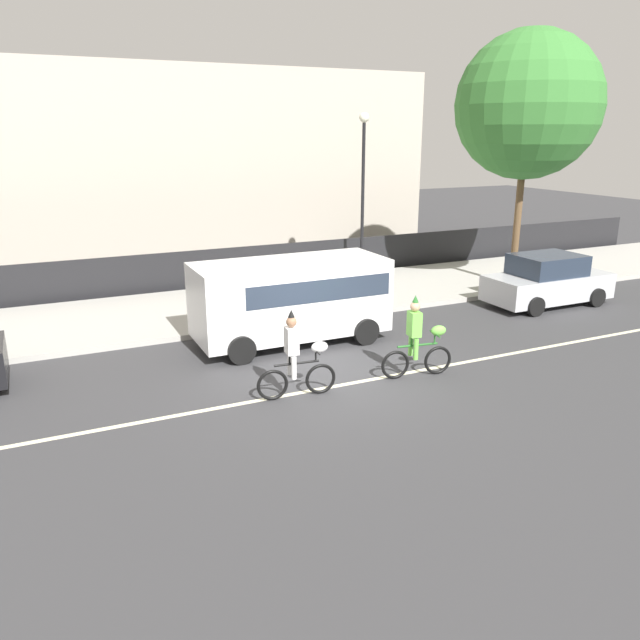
{
  "coord_description": "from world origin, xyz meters",
  "views": [
    {
      "loc": [
        -5.88,
        -11.82,
        5.35
      ],
      "look_at": [
        0.21,
        1.2,
        1.0
      ],
      "focal_mm": 35.0,
      "sensor_mm": 36.0,
      "label": 1
    }
  ],
  "objects_px": {
    "parade_cyclist_zebra": "(297,359)",
    "street_lamp_post": "(363,172)",
    "parked_van_white": "(293,295)",
    "parked_car_silver": "(547,281)",
    "parade_cyclist_lime": "(418,341)"
  },
  "relations": [
    {
      "from": "parked_van_white",
      "to": "street_lamp_post",
      "type": "xyz_separation_m",
      "value": [
        5.04,
        5.48,
        2.71
      ]
    },
    {
      "from": "street_lamp_post",
      "to": "parked_van_white",
      "type": "bearing_deg",
      "value": -132.56
    },
    {
      "from": "parade_cyclist_zebra",
      "to": "street_lamp_post",
      "type": "relative_size",
      "value": 0.33
    },
    {
      "from": "parked_van_white",
      "to": "parade_cyclist_zebra",
      "type": "bearing_deg",
      "value": -111.49
    },
    {
      "from": "parade_cyclist_zebra",
      "to": "parked_car_silver",
      "type": "xyz_separation_m",
      "value": [
        10.1,
        3.33,
        -0.06
      ]
    },
    {
      "from": "parked_van_white",
      "to": "parked_car_silver",
      "type": "bearing_deg",
      "value": -0.16
    },
    {
      "from": "parade_cyclist_zebra",
      "to": "street_lamp_post",
      "type": "bearing_deg",
      "value": 54.28
    },
    {
      "from": "street_lamp_post",
      "to": "parade_cyclist_zebra",
      "type": "bearing_deg",
      "value": -125.72
    },
    {
      "from": "parade_cyclist_zebra",
      "to": "parked_car_silver",
      "type": "distance_m",
      "value": 10.64
    },
    {
      "from": "parade_cyclist_zebra",
      "to": "parked_car_silver",
      "type": "relative_size",
      "value": 0.47
    },
    {
      "from": "parade_cyclist_lime",
      "to": "parked_van_white",
      "type": "distance_m",
      "value": 3.83
    },
    {
      "from": "parked_van_white",
      "to": "street_lamp_post",
      "type": "height_order",
      "value": "street_lamp_post"
    },
    {
      "from": "parked_car_silver",
      "to": "street_lamp_post",
      "type": "relative_size",
      "value": 0.7
    },
    {
      "from": "parade_cyclist_zebra",
      "to": "parade_cyclist_lime",
      "type": "relative_size",
      "value": 1.0
    },
    {
      "from": "parade_cyclist_zebra",
      "to": "street_lamp_post",
      "type": "distance_m",
      "value": 11.33
    }
  ]
}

